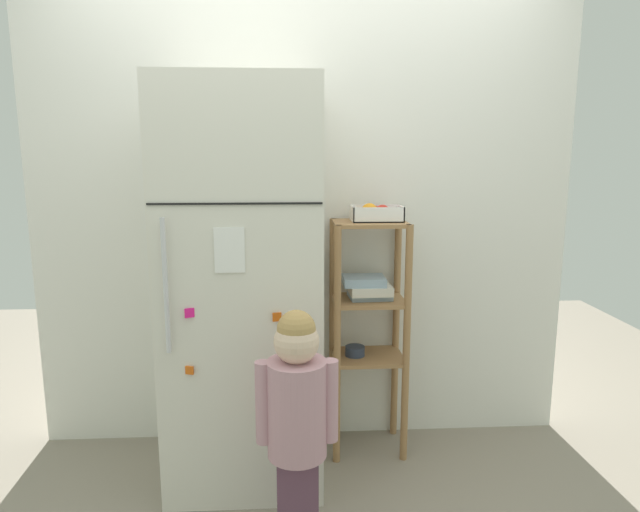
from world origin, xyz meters
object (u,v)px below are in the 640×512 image
(child_standing, at_px, (297,408))
(pantry_shelf_unit, at_px, (368,312))
(refrigerator, at_px, (244,286))
(fruit_bin, at_px, (376,213))

(child_standing, distance_m, pantry_shelf_unit, 0.84)
(refrigerator, height_order, fruit_bin, refrigerator)
(pantry_shelf_unit, bearing_deg, child_standing, -116.92)
(refrigerator, bearing_deg, pantry_shelf_unit, 15.89)
(fruit_bin, bearing_deg, pantry_shelf_unit, -155.34)
(child_standing, relative_size, pantry_shelf_unit, 0.81)
(pantry_shelf_unit, height_order, fruit_bin, fruit_bin)
(refrigerator, xyz_separation_m, fruit_bin, (0.64, 0.19, 0.31))
(child_standing, bearing_deg, refrigerator, 112.44)
(refrigerator, distance_m, child_standing, 0.70)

